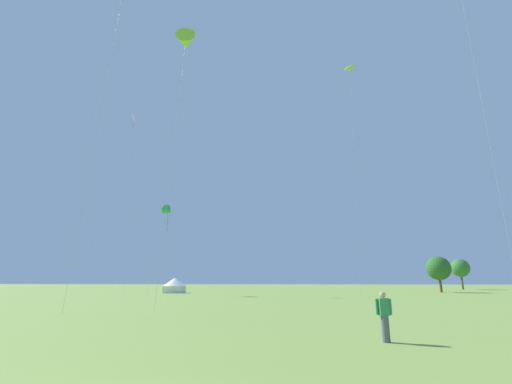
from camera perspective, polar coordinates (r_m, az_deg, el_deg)
name	(u,v)px	position (r m, az deg, el deg)	size (l,w,h in m)	color
kite_lime_delta	(186,42)	(34.15, -11.36, 22.95)	(2.01, 3.10, 23.65)	#99DB2D
kite_green_delta	(168,211)	(57.89, -14.15, -3.01)	(3.30, 2.56, 14.02)	green
kite_lime_parafoil	(350,69)	(64.13, 15.07, 18.80)	(2.18, 2.74, 37.24)	#99DB2D
kite_pink_diamond	(133,123)	(73.66, -19.38, 10.62)	(2.53, 2.74, 34.04)	pink
person_spectator	(384,317)	(14.09, 20.24, -18.62)	(0.57, 0.29, 1.73)	#565B66
festival_tent_center	(175,284)	(65.30, -13.13, -14.49)	(4.00, 4.00, 2.60)	white
tree_distant_left	(438,268)	(74.68, 27.65, -10.98)	(4.35, 4.35, 6.51)	brown
tree_distant_right	(460,268)	(100.95, 30.38, -10.67)	(4.34, 4.34, 7.28)	brown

